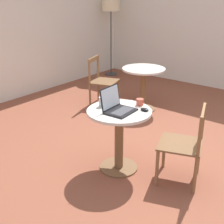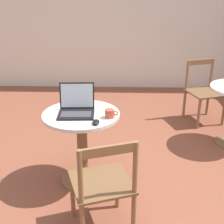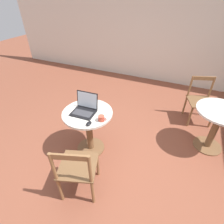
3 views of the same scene
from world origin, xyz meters
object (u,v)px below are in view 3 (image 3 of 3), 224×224
chair_near_front (77,168)px  mouse (89,123)px  mug (101,118)px  cafe_table_near (89,124)px  laptop (85,109)px  cafe_table_mid (218,122)px  drinking_glass (93,101)px  chair_mid_back (200,100)px

chair_near_front → mouse: bearing=100.1°
mug → mouse: bearing=-129.7°
cafe_table_near → mouse: bearing=-55.6°
laptop → cafe_table_near: bearing=4.4°
laptop → cafe_table_mid: bearing=24.7°
cafe_table_mid → mouse: (-1.59, -1.04, 0.23)m
cafe_table_near → mouse: (0.15, -0.23, 0.23)m
cafe_table_mid → mouse: 1.92m
chair_near_front → drinking_glass: size_ratio=7.82×
mug → drinking_glass: 0.43m
cafe_table_mid → mug: 1.75m
mug → drinking_glass: bearing=133.1°
laptop → drinking_glass: 0.23m
cafe_table_near → mug: size_ratio=6.23×
cafe_table_mid → mug: bearing=-148.5°
cafe_table_near → chair_near_front: 0.73m
mouse → cafe_table_near: bearing=124.4°
laptop → mouse: bearing=-49.1°
chair_mid_back → laptop: 2.20m
cafe_table_near → chair_mid_back: chair_mid_back is taller
cafe_table_near → chair_mid_back: size_ratio=0.86×
laptop → mouse: 0.30m
cafe_table_mid → drinking_glass: size_ratio=6.71×
cafe_table_mid → drinking_glass: bearing=-161.5°
chair_mid_back → mug: (-1.24, -1.61, 0.33)m
cafe_table_mid → chair_mid_back: chair_mid_back is taller
cafe_table_near → laptop: size_ratio=2.18×
cafe_table_mid → laptop: 1.98m
chair_mid_back → laptop: bearing=-135.4°
mouse → drinking_glass: 0.49m
chair_near_front → chair_mid_back: size_ratio=1.00×
mouse → mug: mug is taller
mouse → mug: size_ratio=0.86×
chair_near_front → chair_mid_back: (1.27, 2.20, 0.00)m
cafe_table_mid → mug: size_ratio=6.23×
cafe_table_near → laptop: (-0.04, -0.00, 0.26)m
chair_near_front → drinking_glass: bearing=106.2°
laptop → mouse: (0.19, -0.22, -0.04)m
cafe_table_mid → chair_near_front: chair_near_front is taller
cafe_table_near → chair_near_front: chair_near_front is taller
cafe_table_near → chair_near_front: (0.24, -0.68, -0.08)m
cafe_table_near → drinking_glass: (-0.03, 0.23, 0.27)m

